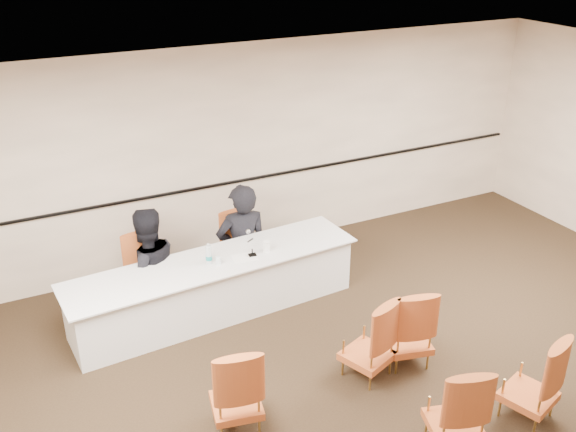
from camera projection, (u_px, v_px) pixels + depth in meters
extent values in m
plane|color=black|center=(392.00, 424.00, 6.22)|extent=(10.00, 10.00, 0.00)
plane|color=white|center=(418.00, 126.00, 4.95)|extent=(10.00, 10.00, 0.00)
cube|color=#FAE2C4|center=(231.00, 154.00, 8.82)|extent=(10.00, 0.04, 3.00)
cube|color=black|center=(233.00, 182.00, 8.96)|extent=(9.80, 0.04, 0.03)
imported|color=black|center=(243.00, 252.00, 8.53)|extent=(0.76, 0.55, 1.93)
imported|color=black|center=(148.00, 275.00, 7.91)|extent=(0.93, 0.76, 1.77)
cube|color=white|center=(245.00, 257.00, 7.75)|extent=(0.33, 0.26, 0.00)
cylinder|color=white|center=(218.00, 261.00, 7.57)|extent=(0.08, 0.08, 0.10)
cylinder|color=white|center=(266.00, 246.00, 7.86)|extent=(0.12, 0.12, 0.14)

